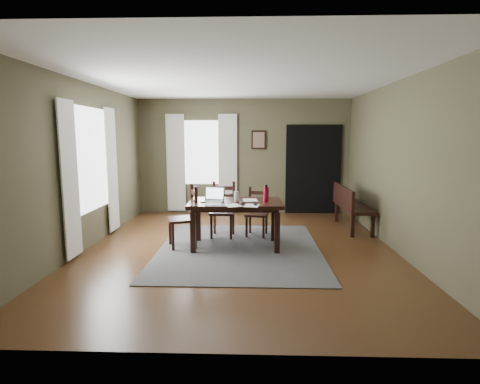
{
  "coord_description": "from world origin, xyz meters",
  "views": [
    {
      "loc": [
        0.21,
        -5.92,
        1.82
      ],
      "look_at": [
        0.0,
        0.3,
        0.9
      ],
      "focal_mm": 28.0,
      "sensor_mm": 36.0,
      "label": 1
    }
  ],
  "objects_px": {
    "chair_back_right": "(257,212)",
    "chair_back_left": "(223,210)",
    "chair_end": "(185,217)",
    "water_bottle": "(266,194)",
    "bench": "(350,204)",
    "dining_table": "(235,207)",
    "laptop": "(214,198)"
  },
  "relations": [
    {
      "from": "laptop",
      "to": "bench",
      "type": "bearing_deg",
      "value": 39.31
    },
    {
      "from": "chair_end",
      "to": "chair_back_right",
      "type": "height_order",
      "value": "chair_end"
    },
    {
      "from": "chair_back_left",
      "to": "bench",
      "type": "xyz_separation_m",
      "value": [
        2.47,
        0.65,
        0.02
      ]
    },
    {
      "from": "chair_end",
      "to": "bench",
      "type": "bearing_deg",
      "value": 94.09
    },
    {
      "from": "chair_back_right",
      "to": "chair_back_left",
      "type": "bearing_deg",
      "value": -160.26
    },
    {
      "from": "chair_back_right",
      "to": "bench",
      "type": "xyz_separation_m",
      "value": [
        1.84,
        0.56,
        0.07
      ]
    },
    {
      "from": "bench",
      "to": "water_bottle",
      "type": "height_order",
      "value": "water_bottle"
    },
    {
      "from": "bench",
      "to": "chair_back_left",
      "type": "bearing_deg",
      "value": 104.74
    },
    {
      "from": "bench",
      "to": "water_bottle",
      "type": "relative_size",
      "value": 5.35
    },
    {
      "from": "chair_back_left",
      "to": "bench",
      "type": "height_order",
      "value": "chair_back_left"
    },
    {
      "from": "chair_back_right",
      "to": "laptop",
      "type": "height_order",
      "value": "laptop"
    },
    {
      "from": "chair_back_left",
      "to": "bench",
      "type": "distance_m",
      "value": 2.56
    },
    {
      "from": "laptop",
      "to": "water_bottle",
      "type": "height_order",
      "value": "water_bottle"
    },
    {
      "from": "chair_back_left",
      "to": "dining_table",
      "type": "bearing_deg",
      "value": -64.83
    },
    {
      "from": "chair_back_left",
      "to": "water_bottle",
      "type": "relative_size",
      "value": 3.52
    },
    {
      "from": "chair_end",
      "to": "chair_back_right",
      "type": "xyz_separation_m",
      "value": [
        1.2,
        0.77,
        -0.07
      ]
    },
    {
      "from": "chair_back_left",
      "to": "water_bottle",
      "type": "bearing_deg",
      "value": -38.89
    },
    {
      "from": "chair_end",
      "to": "water_bottle",
      "type": "distance_m",
      "value": 1.39
    },
    {
      "from": "chair_back_left",
      "to": "bench",
      "type": "bearing_deg",
      "value": 18.62
    },
    {
      "from": "dining_table",
      "to": "laptop",
      "type": "xyz_separation_m",
      "value": [
        -0.36,
        0.01,
        0.15
      ]
    },
    {
      "from": "bench",
      "to": "laptop",
      "type": "relative_size",
      "value": 3.92
    },
    {
      "from": "chair_end",
      "to": "bench",
      "type": "distance_m",
      "value": 3.32
    },
    {
      "from": "dining_table",
      "to": "chair_back_right",
      "type": "xyz_separation_m",
      "value": [
        0.37,
        0.76,
        -0.24
      ]
    },
    {
      "from": "dining_table",
      "to": "chair_back_left",
      "type": "xyz_separation_m",
      "value": [
        -0.26,
        0.67,
        -0.19
      ]
    },
    {
      "from": "water_bottle",
      "to": "dining_table",
      "type": "bearing_deg",
      "value": 176.37
    },
    {
      "from": "laptop",
      "to": "chair_back_left",
      "type": "bearing_deg",
      "value": 93.67
    },
    {
      "from": "chair_back_right",
      "to": "water_bottle",
      "type": "relative_size",
      "value": 3.12
    },
    {
      "from": "chair_back_left",
      "to": "chair_back_right",
      "type": "bearing_deg",
      "value": 12.03
    },
    {
      "from": "water_bottle",
      "to": "chair_back_left",
      "type": "bearing_deg",
      "value": 137.23
    },
    {
      "from": "chair_back_right",
      "to": "water_bottle",
      "type": "bearing_deg",
      "value": -69.28
    },
    {
      "from": "bench",
      "to": "chair_end",
      "type": "bearing_deg",
      "value": 113.65
    },
    {
      "from": "chair_back_left",
      "to": "water_bottle",
      "type": "xyz_separation_m",
      "value": [
        0.76,
        -0.7,
        0.41
      ]
    }
  ]
}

